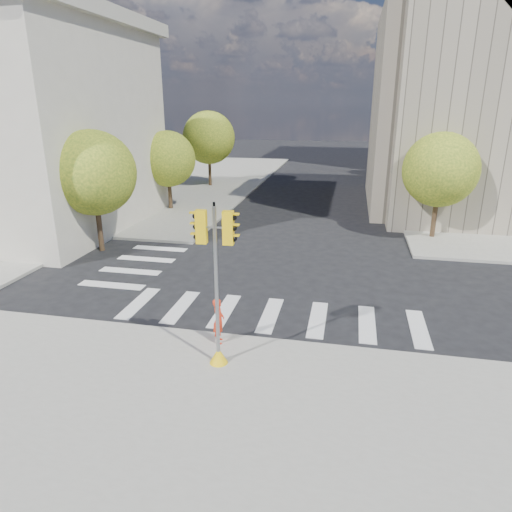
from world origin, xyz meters
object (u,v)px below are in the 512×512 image
at_px(lamp_far, 413,137).
at_px(planter_wall, 5,248).
at_px(photographer, 219,321).
at_px(lamp_near, 439,153).
at_px(traffic_signal, 217,299).

height_order(lamp_far, planter_wall, lamp_far).
bearing_deg(photographer, lamp_far, -30.48).
relative_size(lamp_near, planter_wall, 1.35).
relative_size(lamp_near, lamp_far, 1.00).
bearing_deg(planter_wall, lamp_near, 27.17).
relative_size(lamp_near, traffic_signal, 1.63).
relative_size(traffic_signal, photographer, 3.22).
bearing_deg(traffic_signal, photographer, 102.51).
height_order(lamp_far, photographer, lamp_far).
height_order(lamp_near, photographer, lamp_near).
bearing_deg(traffic_signal, lamp_near, 62.59).
bearing_deg(photographer, lamp_near, -41.18).
relative_size(photographer, planter_wall, 0.26).
distance_m(lamp_near, photographer, 21.14).
relative_size(traffic_signal, planter_wall, 0.83).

